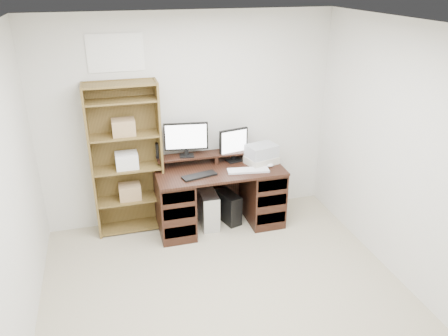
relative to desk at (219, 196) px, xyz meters
name	(u,v)px	position (x,y,z in m)	size (l,w,h in m)	color
room	(240,197)	(-0.27, -1.64, 0.86)	(3.54, 4.04, 2.54)	#B2A88A
desk	(219,196)	(0.00, 0.00, 0.00)	(1.50, 0.70, 0.75)	black
riser_shelf	(215,155)	(0.00, 0.21, 0.45)	(1.40, 0.22, 0.12)	black
monitor_wide	(186,138)	(-0.34, 0.21, 0.71)	(0.51, 0.15, 0.41)	black
monitor_small	(234,144)	(0.23, 0.18, 0.58)	(0.37, 0.17, 0.41)	black
speaker	(159,150)	(-0.66, 0.25, 0.57)	(0.07, 0.07, 0.18)	black
keyboard_black	(199,176)	(-0.27, -0.15, 0.37)	(0.40, 0.13, 0.02)	black
keyboard_white	(248,170)	(0.31, -0.16, 0.37)	(0.48, 0.15, 0.02)	silver
mouse	(270,165)	(0.60, -0.11, 0.38)	(0.09, 0.06, 0.04)	silver
printer	(261,160)	(0.53, 0.01, 0.41)	(0.36, 0.27, 0.09)	#BBB4A3
basket	(262,151)	(0.53, 0.01, 0.52)	(0.34, 0.25, 0.15)	#A4A8AF
tower_silver	(208,208)	(-0.14, 0.03, -0.17)	(0.20, 0.44, 0.44)	silver
tower_black	(228,207)	(0.13, 0.04, -0.20)	(0.26, 0.41, 0.38)	black
bookshelf	(127,158)	(-1.04, 0.21, 0.53)	(0.80, 0.30, 1.80)	brown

